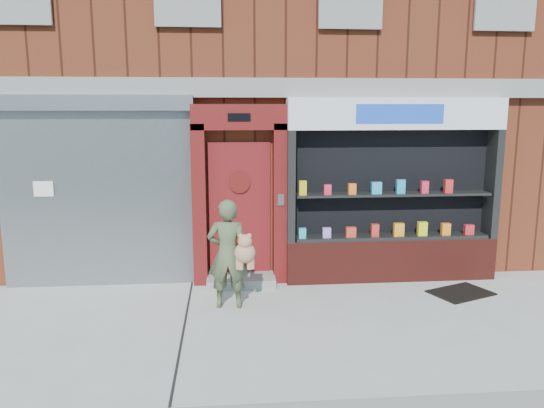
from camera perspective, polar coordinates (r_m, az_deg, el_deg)
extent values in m
plane|color=#9E9E99|center=(7.21, 3.20, -12.97)|extent=(80.00, 80.00, 0.00)
cube|color=#5E2515|center=(12.63, -0.65, 15.66)|extent=(12.00, 8.00, 8.00)
cube|color=gray|center=(8.52, 1.53, 12.39)|extent=(12.00, 0.16, 0.30)
cube|color=gray|center=(8.85, -18.23, 0.41)|extent=(3.00, 0.10, 2.80)
cube|color=slate|center=(8.66, -18.90, 10.28)|extent=(3.10, 0.30, 0.24)
cube|color=white|center=(8.97, -23.37, 1.50)|extent=(0.30, 0.01, 0.24)
cube|color=#520E0E|center=(8.56, -7.83, -0.16)|extent=(0.22, 0.28, 2.60)
cube|color=#520E0E|center=(8.59, 0.86, -0.02)|extent=(0.22, 0.28, 2.60)
cube|color=#520E0E|center=(8.41, -3.59, 9.33)|extent=(1.50, 0.28, 0.40)
cube|color=black|center=(8.26, -3.56, 9.31)|extent=(0.35, 0.01, 0.12)
cube|color=maroon|center=(8.68, -3.49, -0.61)|extent=(1.00, 0.06, 2.20)
cylinder|color=black|center=(8.57, -3.52, 2.30)|extent=(0.28, 0.02, 0.28)
cylinder|color=#520E0E|center=(8.56, -3.52, 2.29)|extent=(0.34, 0.02, 0.34)
cube|color=gray|center=(8.71, -3.36, -8.23)|extent=(1.10, 0.55, 0.15)
cube|color=slate|center=(8.43, 0.96, 0.46)|extent=(0.10, 0.02, 0.18)
cube|color=#5A1B15|center=(9.13, 12.56, -5.77)|extent=(3.50, 0.40, 0.70)
cube|color=black|center=(8.50, 1.98, 1.91)|extent=(0.12, 0.40, 1.80)
cube|color=black|center=(9.52, 22.61, 2.03)|extent=(0.12, 0.40, 1.80)
cube|color=black|center=(9.04, 12.53, 2.18)|extent=(3.30, 0.03, 1.80)
cube|color=black|center=(9.04, 12.66, -3.45)|extent=(3.20, 0.36, 0.06)
cube|color=black|center=(8.89, 12.85, 1.05)|extent=(3.20, 0.36, 0.04)
cube|color=white|center=(8.78, 13.20, 9.45)|extent=(3.50, 0.40, 0.50)
cube|color=blue|center=(8.58, 13.63, 9.41)|extent=(1.40, 0.01, 0.30)
cube|color=#27AFC5|center=(8.60, 3.27, -3.15)|extent=(0.12, 0.09, 0.16)
cube|color=#9F7BDE|center=(8.66, 5.89, -3.09)|extent=(0.13, 0.09, 0.16)
cube|color=red|center=(8.75, 8.47, -3.01)|extent=(0.16, 0.09, 0.17)
cube|color=red|center=(8.84, 11.00, -2.80)|extent=(0.12, 0.09, 0.21)
cube|color=orange|center=(8.96, 13.46, -2.70)|extent=(0.16, 0.09, 0.22)
cube|color=yellow|center=(9.09, 15.85, -2.58)|extent=(0.15, 0.09, 0.23)
cube|color=orange|center=(9.25, 18.17, -2.59)|extent=(0.14, 0.09, 0.20)
cube|color=red|center=(9.41, 20.40, -2.59)|extent=(0.15, 0.09, 0.17)
cube|color=yellow|center=(8.45, 3.32, 1.74)|extent=(0.12, 0.09, 0.23)
cube|color=red|center=(8.53, 5.98, 1.55)|extent=(0.11, 0.09, 0.16)
cube|color=orange|center=(8.61, 8.60, 1.62)|extent=(0.12, 0.09, 0.17)
cube|color=#289BCC|center=(8.71, 11.16, 1.70)|extent=(0.16, 0.09, 0.19)
cube|color=teal|center=(8.83, 13.66, 1.83)|extent=(0.14, 0.09, 0.23)
cube|color=red|center=(8.97, 16.08, 1.76)|extent=(0.11, 0.09, 0.20)
cube|color=red|center=(9.12, 18.43, 1.83)|extent=(0.13, 0.09, 0.22)
imported|color=#4B5639|center=(7.62, -4.80, -5.36)|extent=(0.60, 0.41, 1.59)
sphere|color=#AD7A56|center=(7.46, -2.93, -5.26)|extent=(0.30, 0.30, 0.30)
sphere|color=#AD7A56|center=(7.37, -2.93, -4.04)|extent=(0.20, 0.20, 0.20)
sphere|color=#AD7A56|center=(7.35, -3.39, -3.45)|extent=(0.07, 0.07, 0.07)
sphere|color=#AD7A56|center=(7.35, -2.47, -3.43)|extent=(0.07, 0.07, 0.07)
cylinder|color=#AD7A56|center=(7.50, -3.67, -6.36)|extent=(0.07, 0.07, 0.18)
cylinder|color=#AD7A56|center=(7.51, -2.16, -6.33)|extent=(0.07, 0.07, 0.18)
cylinder|color=#AD7A56|center=(7.48, -3.37, -6.39)|extent=(0.07, 0.07, 0.18)
cylinder|color=#AD7A56|center=(7.49, -2.46, -6.38)|extent=(0.07, 0.07, 0.18)
cube|color=black|center=(8.85, 19.64, -8.97)|extent=(1.07, 0.93, 0.02)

